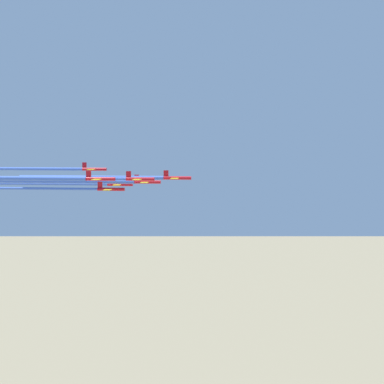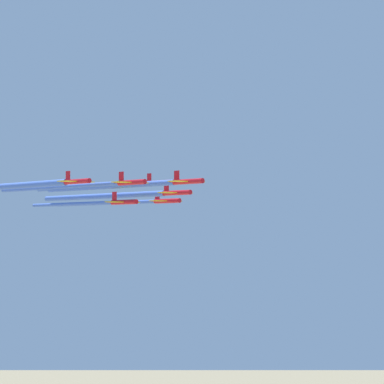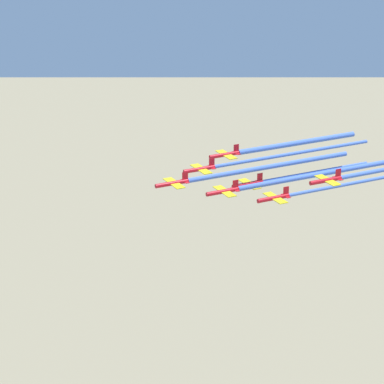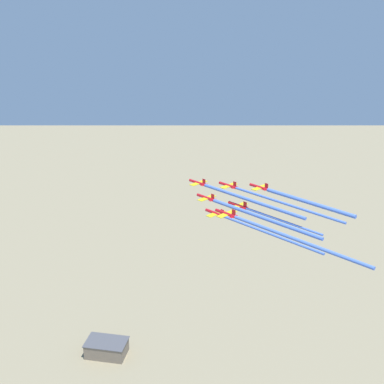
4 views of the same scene
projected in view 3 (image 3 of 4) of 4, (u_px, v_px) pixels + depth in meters
The scene contains 13 objects.
jet_0 at pixel (173, 183), 212.90m from camera, with size 7.89×7.75×2.83m.
jet_1 at pixel (224, 191), 212.76m from camera, with size 7.89×7.75×2.83m.
jet_2 at pixel (200, 169), 222.23m from camera, with size 7.89×7.75×2.83m.
jet_3 at pixel (275, 198), 212.47m from camera, with size 7.89×7.75×2.83m.
jet_4 at pixel (249, 184), 222.75m from camera, with size 7.89×7.75×2.83m.
jet_5 at pixel (225, 155), 231.43m from camera, with size 7.89×7.75×2.83m.
jet_6 at pixel (327, 180), 210.03m from camera, with size 7.89×7.75×2.83m.
smoke_trail_0 at pixel (270, 167), 223.99m from camera, with size 37.98×26.67×1.17m.
smoke_trail_1 at pixel (319, 174), 223.89m from camera, with size 38.16×26.82×1.24m.
smoke_trail_2 at pixel (294, 154), 233.49m from camera, with size 38.49×26.90×0.90m.
smoke_trail_3 at pixel (357, 182), 222.38m from camera, with size 33.13×23.19×0.85m.
smoke_trail_4 at pixel (316, 172), 230.97m from camera, with size 26.44×18.55×0.78m.
smoke_trail_5 at pixel (298, 143), 240.55m from camera, with size 30.33×21.49×1.37m.
Camera 3 is at (175.29, 114.97, 238.00)m, focal length 85.00 mm.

